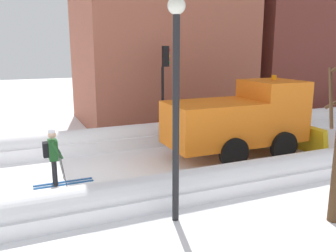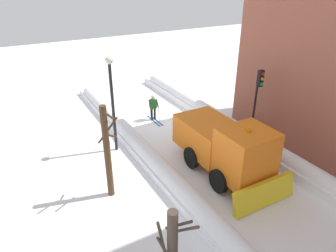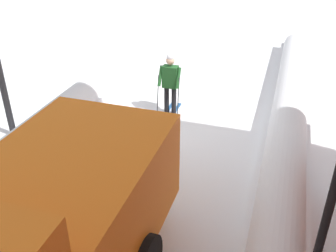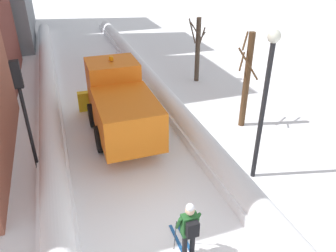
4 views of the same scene
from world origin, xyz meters
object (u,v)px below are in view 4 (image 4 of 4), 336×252
object	(u,v)px
bare_tree_mid	(198,49)
bare_tree_near	(246,80)
traffic_light_pole	(22,98)
street_lamp	(266,91)
skier	(189,228)
plow_truck	(120,103)

from	to	relation	value
bare_tree_mid	bare_tree_near	bearing A→B (deg)	-92.76
traffic_light_pole	bare_tree_near	size ratio (longest dim) A/B	0.99
traffic_light_pole	street_lamp	bearing A→B (deg)	-21.00
street_lamp	bare_tree_mid	world-z (taller)	street_lamp
traffic_light_pole	bare_tree_mid	size ratio (longest dim) A/B	1.12
skier	bare_tree_mid	xyz separation A→B (m)	(5.40, 11.94, 0.99)
street_lamp	bare_tree_mid	bearing A→B (deg)	78.92
plow_truck	traffic_light_pole	world-z (taller)	traffic_light_pole
bare_tree_mid	skier	bearing A→B (deg)	-114.33
street_lamp	skier	bearing A→B (deg)	-145.07
bare_tree_near	bare_tree_mid	world-z (taller)	bare_tree_near
plow_truck	street_lamp	bearing A→B (deg)	-50.14
skier	traffic_light_pole	world-z (taller)	traffic_light_pole
traffic_light_pole	street_lamp	distance (m)	7.90
skier	street_lamp	xyz separation A→B (m)	(3.54, 2.48, 2.32)
traffic_light_pole	bare_tree_mid	xyz separation A→B (m)	(9.22, 6.64, -0.98)
skier	bare_tree_mid	distance (m)	13.14
street_lamp	plow_truck	bearing A→B (deg)	129.86
bare_tree_near	bare_tree_mid	bearing A→B (deg)	87.24
street_lamp	bare_tree_near	xyz separation A→B (m)	(1.57, 3.54, -1.11)
plow_truck	bare_tree_mid	world-z (taller)	bare_tree_mid
plow_truck	bare_tree_mid	xyz separation A→B (m)	(5.70, 4.87, 0.51)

